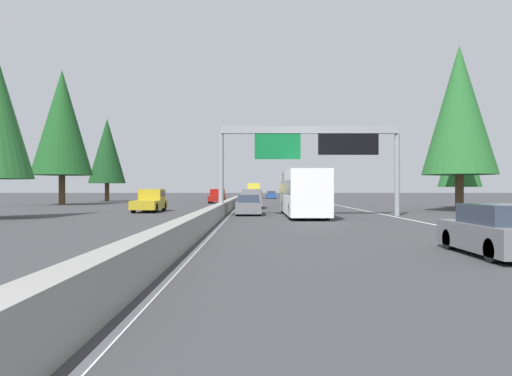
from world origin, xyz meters
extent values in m
plane|color=#38383A|center=(60.00, 0.00, 0.00)|extent=(320.00, 320.00, 0.00)
cube|color=gray|center=(80.00, 0.30, 0.45)|extent=(180.00, 0.56, 0.90)
cube|color=silver|center=(70.00, -11.52, 0.01)|extent=(160.00, 0.16, 0.01)
cube|color=silver|center=(70.00, -0.25, 0.01)|extent=(160.00, 0.16, 0.01)
cylinder|color=gray|center=(33.07, 0.30, 2.88)|extent=(0.36, 0.36, 5.76)
cylinder|color=gray|center=(33.07, -12.02, 2.88)|extent=(0.36, 0.36, 5.76)
cube|color=gray|center=(33.07, -5.86, 6.01)|extent=(0.50, 12.32, 0.50)
cube|color=#0C602D|center=(32.92, -3.64, 4.91)|extent=(0.12, 3.20, 1.90)
cube|color=black|center=(32.92, -8.57, 5.01)|extent=(0.16, 4.20, 1.50)
cube|color=slate|center=(12.55, -8.95, 0.53)|extent=(4.40, 1.80, 0.76)
cube|color=#2D3847|center=(12.33, -8.95, 1.19)|extent=(2.46, 1.51, 0.56)
cylinder|color=black|center=(13.96, -8.16, 0.32)|extent=(0.64, 0.22, 0.64)
cylinder|color=black|center=(13.96, -9.74, 0.32)|extent=(0.64, 0.22, 0.64)
cylinder|color=black|center=(11.14, -8.16, 0.32)|extent=(0.64, 0.22, 0.64)
cube|color=white|center=(32.82, -5.38, 1.65)|extent=(11.50, 2.50, 2.90)
cube|color=#2D3847|center=(32.82, -5.38, 2.01)|extent=(11.04, 2.55, 0.84)
cylinder|color=black|center=(36.84, -4.28, 0.50)|extent=(1.00, 0.30, 1.00)
cylinder|color=black|center=(36.84, -6.48, 0.50)|extent=(1.00, 0.30, 1.00)
cylinder|color=black|center=(28.79, -4.28, 0.50)|extent=(1.00, 0.30, 1.00)
cylinder|color=black|center=(28.79, -6.48, 0.50)|extent=(1.00, 0.30, 1.00)
cube|color=slate|center=(46.96, -1.77, 0.61)|extent=(5.60, 2.00, 0.70)
cube|color=slate|center=(47.97, -1.77, 1.41)|extent=(2.24, 1.84, 0.90)
cube|color=#2D3847|center=(47.97, -1.77, 1.50)|extent=(2.02, 1.92, 0.41)
cylinder|color=black|center=(48.81, -0.91, 0.40)|extent=(0.80, 0.28, 0.80)
cylinder|color=black|center=(48.81, -2.63, 0.40)|extent=(0.80, 0.28, 0.80)
cylinder|color=black|center=(45.11, -0.91, 0.40)|extent=(0.80, 0.28, 0.80)
cylinder|color=black|center=(45.11, -2.63, 0.40)|extent=(0.80, 0.28, 0.80)
cube|color=#2D6B38|center=(112.78, -8.87, 0.97)|extent=(5.00, 1.95, 1.44)
cube|color=#2D3847|center=(110.48, -8.87, 1.22)|extent=(0.08, 1.48, 0.56)
cylinder|color=black|center=(114.48, -8.02, 0.35)|extent=(0.70, 0.24, 0.70)
cylinder|color=black|center=(114.48, -9.73, 0.35)|extent=(0.70, 0.24, 0.70)
cylinder|color=black|center=(111.08, -8.02, 0.35)|extent=(0.70, 0.24, 0.70)
cylinder|color=black|center=(111.08, -9.73, 0.35)|extent=(0.70, 0.24, 0.70)
cube|color=#1E4793|center=(93.53, -5.19, 0.53)|extent=(4.40, 1.80, 0.76)
cube|color=#2D3847|center=(93.31, -5.19, 1.19)|extent=(2.46, 1.51, 0.56)
cylinder|color=black|center=(94.94, -4.40, 0.32)|extent=(0.64, 0.22, 0.64)
cylinder|color=black|center=(94.94, -5.98, 0.32)|extent=(0.64, 0.22, 0.64)
cylinder|color=black|center=(92.13, -4.40, 0.32)|extent=(0.64, 0.22, 0.64)
cylinder|color=black|center=(92.13, -5.98, 0.32)|extent=(0.64, 0.22, 0.64)
cube|color=red|center=(105.11, -9.23, 0.53)|extent=(4.40, 1.80, 0.76)
cube|color=#2D3847|center=(104.89, -9.23, 1.19)|extent=(2.46, 1.51, 0.56)
cylinder|color=black|center=(106.52, -8.44, 0.32)|extent=(0.64, 0.22, 0.64)
cylinder|color=black|center=(106.52, -10.02, 0.32)|extent=(0.64, 0.22, 0.64)
cylinder|color=black|center=(103.70, -8.44, 0.32)|extent=(0.64, 0.22, 0.64)
cylinder|color=black|center=(103.70, -10.02, 0.32)|extent=(0.64, 0.22, 0.64)
cube|color=gold|center=(96.68, -1.85, 1.70)|extent=(6.12, 2.40, 2.50)
cube|color=black|center=(100.93, -1.85, 1.40)|extent=(2.38, 2.30, 1.90)
cylinder|color=black|center=(100.76, -0.79, 0.45)|extent=(0.90, 0.28, 0.90)
cylinder|color=black|center=(100.76, -2.91, 0.45)|extent=(0.90, 0.28, 0.90)
cylinder|color=black|center=(94.98, -0.79, 0.45)|extent=(0.90, 0.28, 0.90)
cylinder|color=black|center=(94.98, -2.91, 0.45)|extent=(0.90, 0.28, 0.90)
cube|color=slate|center=(34.51, -1.62, 0.53)|extent=(4.40, 1.80, 0.76)
cube|color=#2D3847|center=(34.29, -1.62, 1.19)|extent=(2.46, 1.51, 0.56)
cylinder|color=black|center=(35.92, -0.83, 0.32)|extent=(0.64, 0.22, 0.64)
cylinder|color=black|center=(35.92, -2.41, 0.32)|extent=(0.64, 0.22, 0.64)
cylinder|color=black|center=(33.10, -0.83, 0.32)|extent=(0.64, 0.22, 0.64)
cylinder|color=black|center=(33.10, -2.41, 0.32)|extent=(0.64, 0.22, 0.64)
cube|color=#AD931E|center=(39.07, 6.61, 0.61)|extent=(5.60, 2.00, 0.70)
cube|color=#AD931E|center=(40.08, 6.61, 1.41)|extent=(2.24, 1.84, 0.90)
cube|color=#2D3847|center=(40.08, 6.61, 1.50)|extent=(2.02, 1.92, 0.41)
cylinder|color=black|center=(40.92, 7.47, 0.40)|extent=(0.80, 0.28, 0.80)
cylinder|color=black|center=(40.92, 5.75, 0.40)|extent=(0.80, 0.28, 0.80)
cylinder|color=black|center=(37.22, 7.47, 0.40)|extent=(0.80, 0.28, 0.80)
cylinder|color=black|center=(37.22, 5.75, 0.40)|extent=(0.80, 0.28, 0.80)
cube|color=maroon|center=(64.07, 2.96, 0.61)|extent=(5.60, 2.00, 0.70)
cube|color=maroon|center=(65.07, 2.96, 1.41)|extent=(2.24, 1.84, 0.90)
cube|color=#2D3847|center=(65.07, 2.96, 1.50)|extent=(2.02, 1.92, 0.41)
cylinder|color=black|center=(65.91, 3.82, 0.40)|extent=(0.80, 0.28, 0.80)
cylinder|color=black|center=(65.91, 2.10, 0.40)|extent=(0.80, 0.28, 0.80)
cylinder|color=black|center=(62.22, 3.82, 0.40)|extent=(0.80, 0.28, 0.80)
cylinder|color=black|center=(62.22, 2.10, 0.40)|extent=(0.80, 0.28, 0.80)
cylinder|color=#4C3823|center=(40.38, -19.41, 1.55)|extent=(0.70, 0.70, 3.10)
cone|color=#236028|center=(40.38, -19.41, 8.59)|extent=(6.20, 6.20, 10.99)
cylinder|color=#4C3823|center=(47.46, -22.37, 1.04)|extent=(0.59, 0.59, 2.08)
cone|color=#236028|center=(47.46, -22.37, 5.77)|extent=(4.16, 4.16, 7.38)
cylinder|color=#4C3823|center=(57.00, 20.77, 1.76)|extent=(0.74, 0.74, 3.52)
cone|color=#194C1E|center=(57.00, 20.77, 9.75)|extent=(7.03, 7.03, 12.47)
cylinder|color=#4C3823|center=(72.68, 20.14, 1.37)|extent=(0.66, 0.66, 2.74)
cone|color=#143D19|center=(72.68, 20.14, 7.59)|extent=(5.47, 5.47, 9.70)
camera|label=1|loc=(-1.52, -2.07, 1.91)|focal=34.74mm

